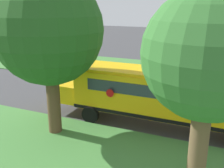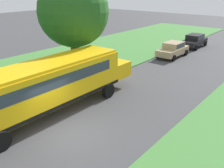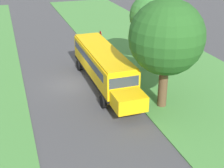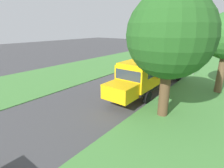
% 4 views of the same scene
% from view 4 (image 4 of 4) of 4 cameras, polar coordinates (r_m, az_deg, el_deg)
% --- Properties ---
extents(ground_plane, '(120.00, 120.00, 0.00)m').
position_cam_4_polar(ground_plane, '(20.25, 7.84, 1.10)').
color(ground_plane, '#424244').
extents(grass_far_side, '(10.00, 80.00, 0.07)m').
position_cam_4_polar(grass_far_side, '(25.74, -9.78, 4.78)').
color(grass_far_side, '#47843D').
rests_on(grass_far_side, ground).
extents(school_bus, '(2.84, 12.42, 3.16)m').
position_cam_4_polar(school_bus, '(17.77, 13.82, 4.75)').
color(school_bus, yellow).
rests_on(school_bus, ground).
extents(oak_tree_roadside_mid, '(5.33, 5.33, 8.07)m').
position_cam_4_polar(oak_tree_roadside_mid, '(11.30, 18.78, 14.83)').
color(oak_tree_roadside_mid, brown).
rests_on(oak_tree_roadside_mid, ground).
extents(stop_sign, '(0.08, 0.68, 2.74)m').
position_cam_4_polar(stop_sign, '(24.12, 25.47, 6.51)').
color(stop_sign, gray).
rests_on(stop_sign, ground).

